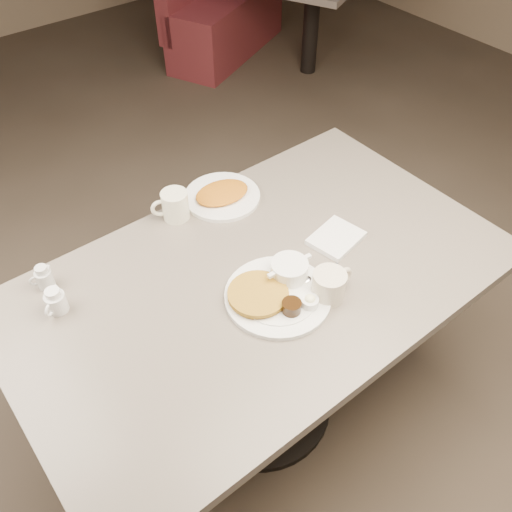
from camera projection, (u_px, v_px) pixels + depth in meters
room at (262, 72)px, 1.18m from camera, size 7.04×8.04×2.84m
diner_table at (260, 312)px, 1.76m from camera, size 1.50×0.90×0.75m
main_plate at (278, 290)px, 1.57m from camera, size 0.39×0.33×0.07m
coffee_mug_near at (330, 285)px, 1.56m from camera, size 0.14×0.10×0.09m
napkin at (336, 238)px, 1.75m from camera, size 0.18×0.16×0.02m
coffee_mug_far at (174, 205)px, 1.80m from camera, size 0.14×0.11×0.10m
creamer_left at (56, 301)px, 1.53m from camera, size 0.08×0.07×0.08m
creamer_right at (44, 278)px, 1.59m from camera, size 0.07×0.06×0.08m
hash_plate at (222, 195)px, 1.89m from camera, size 0.29×0.29×0.04m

